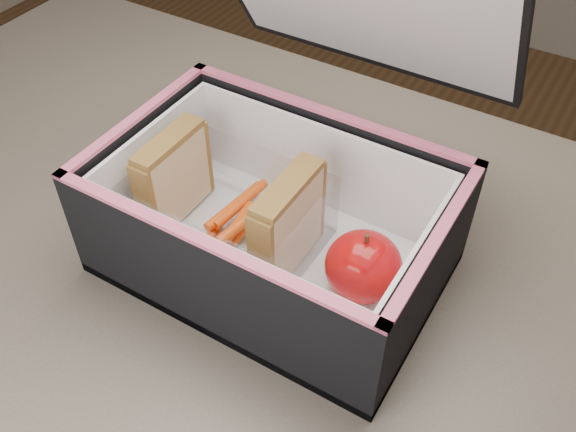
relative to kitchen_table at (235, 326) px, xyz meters
The scene contains 8 objects.
kitchen_table is the anchor object (origin of this frame).
lunch_bag 0.17m from the kitchen_table, 51.86° to the left, with size 0.32×0.33×0.30m.
plastic_tub 0.15m from the kitchen_table, 120.24° to the left, with size 0.18×0.13×0.07m, color white, non-canonical shape.
sandwich_left 0.18m from the kitchen_table, 159.59° to the left, with size 0.02×0.09×0.10m.
sandwich_right 0.17m from the kitchen_table, 33.33° to the left, with size 0.03×0.09×0.10m.
carrot_sticks 0.13m from the kitchen_table, 115.64° to the left, with size 0.05×0.15×0.03m.
paper_napkin 0.17m from the kitchen_table, 14.94° to the left, with size 0.07×0.07×0.01m, color white.
red_apple 0.20m from the kitchen_table, 14.30° to the left, with size 0.08×0.08×0.08m.
Camera 1 is at (0.27, -0.33, 1.25)m, focal length 40.00 mm.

